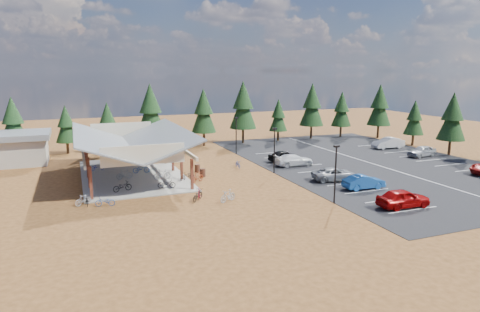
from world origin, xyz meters
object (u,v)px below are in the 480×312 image
bike_13 (228,196)px  car_8 (422,151)px  bike_16 (187,176)px  car_1 (364,182)px  bike_6 (141,169)px  bike_14 (238,164)px  bike_0 (122,186)px  car_3 (294,160)px  lamp_post_2 (236,133)px  bike_3 (120,161)px  car_9 (388,143)px  trash_bin_0 (203,173)px  bike_pavilion (131,141)px  lamp_post_0 (336,170)px  lamp_post_1 (274,147)px  car_4 (284,156)px  bike_10 (105,201)px  bike_1 (124,174)px  bike_9 (83,200)px  bike_7 (137,161)px  bike_8 (87,201)px  bike_2 (97,167)px  bike_12 (198,195)px  bike_4 (167,184)px  car_2 (335,174)px  bike_5 (162,174)px  car_0 (403,198)px  trash_bin_1 (197,168)px  bike_11 (199,193)px  bike_15 (197,177)px

bike_13 → car_8: size_ratio=0.42×
bike_16 → car_1: car_1 is taller
bike_6 → bike_14: bearing=-90.2°
bike_0 → car_3: (20.65, 4.28, 0.15)m
lamp_post_2 → car_8: (22.53, -10.74, -2.20)m
bike_3 → car_9: size_ratio=0.37×
bike_13 → trash_bin_0: bearing=149.6°
bike_pavilion → lamp_post_0: lamp_post_0 is taller
bike_0 → bike_13: bearing=-144.1°
car_1 → lamp_post_1: bearing=32.3°
lamp_post_1 → car_4: lamp_post_1 is taller
bike_10 → bike_1: bearing=173.6°
bike_9 → car_1: bearing=-134.2°
bike_7 → car_4: car_4 is taller
bike_10 → bike_8: bearing=-110.0°
bike_9 → car_3: car_3 is taller
bike_2 → bike_12: bearing=-163.4°
bike_6 → bike_3: bearing=26.8°
lamp_post_2 → bike_7: (-13.86, -2.59, -2.33)m
car_8 → car_9: bearing=172.2°
lamp_post_2 → bike_4: size_ratio=3.00×
bike_16 → car_2: car_2 is taller
bike_10 → car_9: car_9 is taller
bike_6 → car_9: (36.51, 2.80, 0.26)m
lamp_post_0 → bike_5: size_ratio=2.91×
bike_16 → car_8: car_8 is taller
bike_7 → car_0: bearing=-127.2°
bike_7 → bike_4: bearing=-158.3°
bike_3 → car_2: size_ratio=0.38×
bike_6 → bike_14: bike_6 is taller
bike_10 → car_0: car_0 is taller
bike_12 → bike_13: size_ratio=1.03×
bike_13 → car_4: bearing=110.2°
trash_bin_0 → bike_16: bearing=-156.4°
trash_bin_1 → bike_11: 10.23m
bike_pavilion → bike_15: bike_pavilion is taller
car_3 → car_4: bearing=1.2°
bike_2 → car_4: size_ratio=0.38×
bike_15 → trash_bin_1: bearing=-48.9°
bike_2 → lamp_post_1: bearing=-124.4°
lamp_post_2 → bike_5: bearing=-139.6°
bike_pavilion → bike_12: size_ratio=10.33×
bike_1 → car_0: 27.55m
bike_8 → bike_9: bearing=145.8°
bike_6 → bike_12: size_ratio=0.97×
bike_8 → bike_15: bearing=20.5°
bike_3 → bike_15: 12.46m
bike_5 → bike_4: bearing=176.7°
bike_4 → car_2: (17.11, -3.25, 0.16)m
bike_8 → car_4: (23.93, 10.10, 0.34)m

